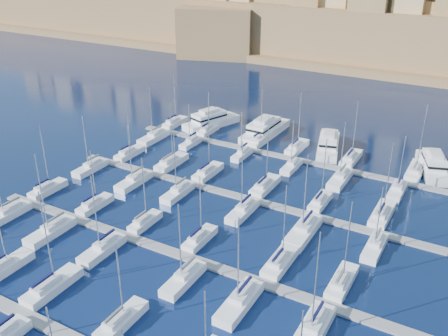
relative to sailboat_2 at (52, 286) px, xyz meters
The scene contains 48 objects.
ground 31.31m from the sailboat_2, 64.61° to the left, with size 600.00×600.00×0.00m, color black.
pontoon_mid_near 21.11m from the sailboat_2, 50.49° to the left, with size 84.00×2.00×0.40m, color slate.
pontoon_mid_far 40.57m from the sailboat_2, 70.68° to the left, with size 84.00×2.00×0.40m, color slate.
pontoon_far 61.76m from the sailboat_2, 77.45° to the left, with size 84.00×2.00×0.40m, color slate.
sailboat_1 9.79m from the sailboat_2, behind, with size 2.71×9.04×14.24m.
sailboat_2 is the anchor object (origin of this frame).
sailboat_3 13.39m from the sailboat_2, ahead, with size 2.56×8.52×12.76m.
sailboat_12 32.05m from the sailboat_2, 138.16° to the left, with size 2.52×8.41×14.28m.
sailboat_13 24.01m from the sailboat_2, 118.03° to the left, with size 2.41×8.05×11.99m.
sailboat_14 20.94m from the sailboat_2, 87.92° to the left, with size 2.25×7.49×13.28m.
sailboat_15 24.37m from the sailboat_2, 60.30° to the left, with size 2.39×7.98×12.50m.
sailboat_16 34.42m from the sailboat_2, 39.66° to the left, with size 2.89×9.62×14.07m.
sailboat_17 42.30m from the sailboat_2, 30.71° to the left, with size 2.66×8.87×14.21m.
sailboat_18 25.15m from the sailboat_2, 155.02° to the left, with size 2.87×9.55×13.03m.
sailboat_19 15.59m from the sailboat_2, 137.25° to the left, with size 2.89×9.63×15.69m.
sailboat_20 10.84m from the sailboat_2, 90.21° to the left, with size 2.73×9.10×14.49m.
sailboat_21 19.11m from the sailboat_2, 34.79° to the left, with size 2.69×8.98×14.00m.
sailboat_22 27.39m from the sailboat_2, 22.33° to the left, with size 3.00×9.99×15.08m.
sailboat_23 37.49m from the sailboat_2, 15.73° to the left, with size 3.14×10.48×16.36m.
sailboat_24 48.21m from the sailboat_2, 115.89° to the left, with size 2.52×8.41×12.98m.
sailboat_25 45.03m from the sailboat_2, 102.32° to the left, with size 2.90×9.68×14.60m.
sailboat_26 43.73m from the sailboat_2, 89.90° to the left, with size 2.74×9.13×14.37m.
sailboat_27 45.94m from the sailboat_2, 72.95° to the left, with size 2.86×9.52×15.75m.
sailboat_28 50.16m from the sailboat_2, 59.55° to the left, with size 2.44×8.13×13.74m.
sailboat_29 57.52m from the sailboat_2, 50.12° to the left, with size 2.99×9.97×14.84m.
sailboat_30 40.48m from the sailboat_2, 125.29° to the left, with size 2.61×8.69×13.11m.
sailboat_31 34.53m from the sailboat_2, 108.67° to the left, with size 2.81×9.37×13.42m.
sailboat_32 33.04m from the sailboat_2, 90.62° to the left, with size 2.61×8.71×13.58m.
sailboat_33 35.80m from the sailboat_2, 66.69° to the left, with size 2.71×9.02×15.09m.
sailboat_34 41.42m from the sailboat_2, 50.32° to the left, with size 3.32×11.07×15.65m.
sailboat_35 50.65m from the sailboat_2, 40.81° to the left, with size 2.57×8.57×12.27m.
sailboat_36 69.71m from the sailboat_2, 109.77° to the left, with size 2.66×8.87×14.24m.
sailboat_37 66.33m from the sailboat_2, 101.10° to the left, with size 2.35×7.84×11.10m.
sailboat_38 65.88m from the sailboat_2, 88.50° to the left, with size 2.82×9.40×14.99m.
sailboat_39 66.82m from the sailboat_2, 80.01° to the left, with size 2.79×9.29×14.38m.
sailboat_40 70.36m from the sailboat_2, 69.43° to the left, with size 2.82×9.42×14.52m.
sailboat_41 76.71m from the sailboat_2, 59.67° to the left, with size 3.04×10.12×15.73m.
sailboat_42 58.72m from the sailboat_2, 112.11° to the left, with size 3.00×10.00×14.30m.
sailboat_43 57.07m from the sailboat_2, 102.19° to the left, with size 2.16×7.19×10.94m.
sailboat_44 55.79m from the sailboat_2, 87.87° to the left, with size 2.17×7.24×11.42m.
sailboat_45 57.34m from the sailboat_2, 75.29° to the left, with size 2.35×7.84×11.72m.
sailboat_46 60.33m from the sailboat_2, 64.73° to the left, with size 2.90×9.68×13.79m.
sailboat_47 66.50m from the sailboat_2, 55.89° to the left, with size 2.59×8.65×12.85m.
motor_yacht_a 71.09m from the sailboat_2, 101.89° to the left, with size 10.05×16.85×5.25m.
motor_yacht_b 70.71m from the sailboat_2, 89.38° to the left, with size 6.00×18.70×5.25m.
motor_yacht_c 71.57m from the sailboat_2, 75.29° to the left, with size 8.61×16.15×5.25m.
motor_yacht_d 80.66m from the sailboat_2, 58.88° to the left, with size 9.20×15.74×5.25m.
fortified_city 184.55m from the sailboat_2, 85.88° to the left, with size 460.00×108.95×59.52m.
Camera 1 is at (36.81, -66.52, 47.26)m, focal length 40.00 mm.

